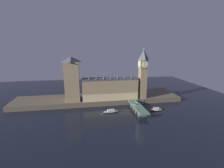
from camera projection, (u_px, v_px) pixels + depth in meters
The scene contains 16 objects.
ground_plane at pixel (102, 112), 185.08m from camera, with size 400.00×400.00×0.00m, color black.
embankment at pixel (99, 99), 221.84m from camera, with size 220.00×42.00×6.02m.
parliament_hall at pixel (110, 88), 210.55m from camera, with size 70.98×16.81×33.46m.
clock_tower at pixel (143, 72), 210.60m from camera, with size 11.09×11.20×64.75m.
victoria_tower at pixel (72, 79), 201.08m from camera, with size 18.15×18.15×61.43m.
bridge at pixel (138, 108), 186.27m from camera, with size 10.63×46.00×6.36m.
car_northbound_lead at pixel (135, 105), 189.01m from camera, with size 2.08×4.33×1.59m.
car_southbound_trail at pixel (137, 102), 197.71m from camera, with size 2.05×4.44×1.46m.
pedestrian_near_rail at pixel (137, 109), 175.27m from camera, with size 0.38×0.38×1.77m.
pedestrian_mid_walk at pixel (143, 106), 183.31m from camera, with size 0.38×0.38×1.57m.
pedestrian_far_rail at pixel (131, 102), 195.54m from camera, with size 0.38×0.38×1.71m.
street_lamp_near at pixel (138, 107), 169.78m from camera, with size 1.34×0.60×7.31m.
street_lamp_mid at pixel (142, 102), 185.62m from camera, with size 1.34×0.60×7.25m.
street_lamp_far at pixel (130, 99), 198.12m from camera, with size 1.34×0.60×6.70m.
boat_upstream at pixel (111, 111), 184.07m from camera, with size 18.26×6.10×3.49m.
boat_downstream at pixel (156, 110), 188.91m from camera, with size 14.45×5.43×3.92m.
Camera 1 is at (-18.36, -172.56, 72.86)m, focal length 26.00 mm.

